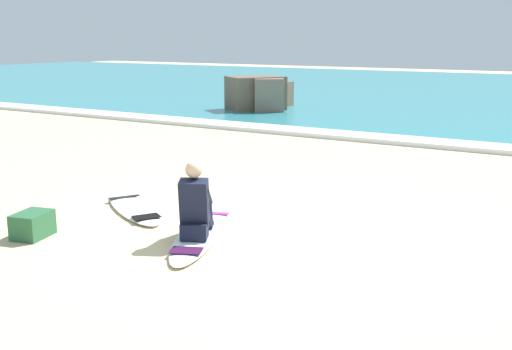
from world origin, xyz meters
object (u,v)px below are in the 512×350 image
surfboard_spare_near (134,208)px  beach_bag (33,225)px  surfboard_main (201,232)px  surfer_seated (195,207)px

surfboard_spare_near → beach_bag: beach_bag is taller
surfboard_main → surfboard_spare_near: size_ratio=1.33×
surfboard_spare_near → surfboard_main: bearing=-14.9°
surfboard_main → surfboard_spare_near: (-1.47, 0.39, 0.00)m
surfer_seated → surfboard_spare_near: bearing=157.9°
surfer_seated → surfboard_spare_near: (-1.56, 0.64, -0.40)m
surfer_seated → beach_bag: size_ratio=1.97×
surfboard_main → surfer_seated: (0.09, -0.24, 0.40)m
beach_bag → surfboard_main: bearing=33.2°
surfer_seated → surfboard_spare_near: 1.74m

